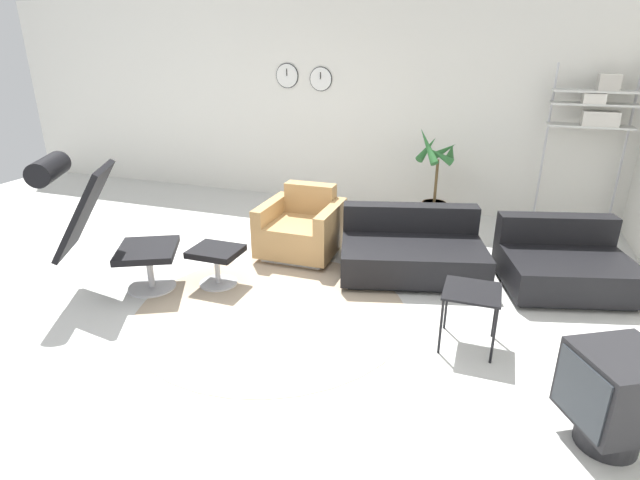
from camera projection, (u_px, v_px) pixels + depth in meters
The scene contains 12 objects.
ground_plane at pixel (283, 303), 4.44m from camera, with size 12.00×12.00×0.00m, color silver.
wall_back at pixel (375, 104), 6.71m from camera, with size 12.00×0.09×2.80m.
round_rug at pixel (272, 310), 4.32m from camera, with size 2.34×2.34×0.01m.
lounge_chair at pixel (96, 214), 4.40m from camera, with size 1.20×0.98×1.27m.
ottoman at pixel (216, 258), 4.70m from camera, with size 0.45×0.39×0.37m.
armchair_red at pixel (302, 230), 5.41m from camera, with size 0.81×0.81×0.72m.
couch_low at pixel (411, 252), 4.98m from camera, with size 1.58×1.25×0.61m.
couch_second at pixel (563, 265), 4.67m from camera, with size 1.31×1.18×0.61m.
side_table at pixel (472, 297), 3.69m from camera, with size 0.41×0.41×0.47m.
crt_television at pixel (616, 396), 2.76m from camera, with size 0.63×0.63×0.61m.
potted_plant at pixel (435, 188), 6.21m from camera, with size 0.53×0.56×1.23m.
shelf_unit at pixel (597, 108), 5.58m from camera, with size 0.90×0.28×1.96m.
Camera 1 is at (1.63, -3.59, 2.16)m, focal length 28.00 mm.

